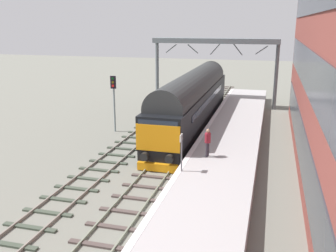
{
  "coord_description": "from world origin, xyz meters",
  "views": [
    {
      "loc": [
        6.1,
        -22.77,
        8.43
      ],
      "look_at": [
        0.2,
        -1.05,
        2.38
      ],
      "focal_mm": 41.0,
      "sensor_mm": 36.0,
      "label": 1
    }
  ],
  "objects_px": {
    "platform_number_sign": "(181,147)",
    "waiting_passenger": "(208,140)",
    "diesel_locomotive": "(193,99)",
    "signal_post_mid": "(114,96)"
  },
  "relations": [
    {
      "from": "diesel_locomotive",
      "to": "platform_number_sign",
      "type": "bearing_deg",
      "value": -81.13
    },
    {
      "from": "diesel_locomotive",
      "to": "waiting_passenger",
      "type": "xyz_separation_m",
      "value": [
        2.81,
        -9.46,
        -0.5
      ]
    },
    {
      "from": "diesel_locomotive",
      "to": "platform_number_sign",
      "type": "relative_size",
      "value": 10.34
    },
    {
      "from": "platform_number_sign",
      "to": "waiting_passenger",
      "type": "xyz_separation_m",
      "value": [
        0.94,
        2.56,
        -0.32
      ]
    },
    {
      "from": "platform_number_sign",
      "to": "waiting_passenger",
      "type": "height_order",
      "value": "platform_number_sign"
    },
    {
      "from": "diesel_locomotive",
      "to": "waiting_passenger",
      "type": "bearing_deg",
      "value": -73.43
    },
    {
      "from": "signal_post_mid",
      "to": "waiting_passenger",
      "type": "distance_m",
      "value": 11.01
    },
    {
      "from": "diesel_locomotive",
      "to": "signal_post_mid",
      "type": "distance_m",
      "value": 6.38
    },
    {
      "from": "diesel_locomotive",
      "to": "waiting_passenger",
      "type": "height_order",
      "value": "diesel_locomotive"
    },
    {
      "from": "waiting_passenger",
      "to": "signal_post_mid",
      "type": "bearing_deg",
      "value": 60.81
    }
  ]
}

